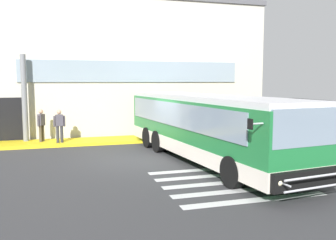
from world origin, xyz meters
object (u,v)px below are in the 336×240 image
object	(u,v)px
passenger_by_doorway	(59,124)
passenger_near_column	(41,124)
bus_main_foreground	(206,128)
entry_support_column	(24,98)

from	to	relation	value
passenger_by_doorway	passenger_near_column	bearing A→B (deg)	146.45
bus_main_foreground	passenger_near_column	xyz separation A→B (m)	(-6.69, 5.89, -0.26)
bus_main_foreground	passenger_by_doorway	distance (m)	7.86
entry_support_column	bus_main_foreground	size ratio (longest dim) A/B	0.38
passenger_near_column	passenger_by_doorway	size ratio (longest dim) A/B	1.00
entry_support_column	passenger_by_doorway	xyz separation A→B (m)	(1.70, -1.03, -1.31)
entry_support_column	bus_main_foreground	distance (m)	9.86
passenger_near_column	passenger_by_doorway	xyz separation A→B (m)	(0.90, -0.59, 0.00)
entry_support_column	passenger_near_column	world-z (taller)	entry_support_column
entry_support_column	bus_main_foreground	world-z (taller)	entry_support_column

